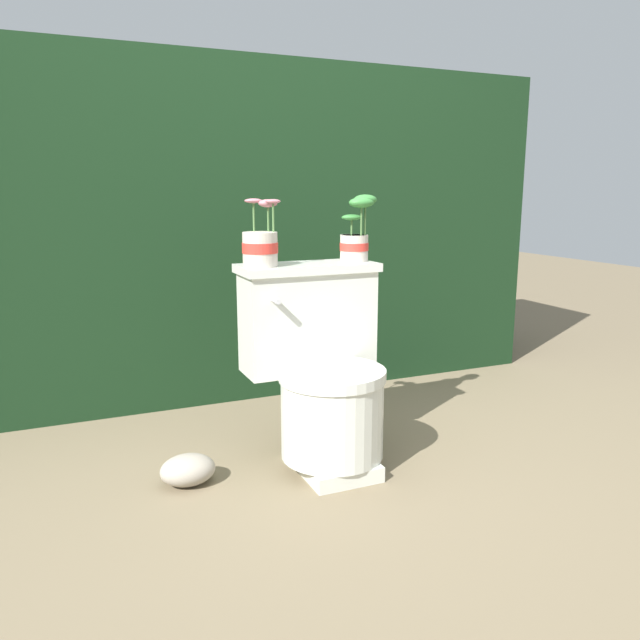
{
  "coord_description": "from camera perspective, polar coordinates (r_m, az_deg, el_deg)",
  "views": [
    {
      "loc": [
        -0.85,
        -1.85,
        0.95
      ],
      "look_at": [
        0.0,
        0.1,
        0.51
      ],
      "focal_mm": 35.0,
      "sensor_mm": 36.0,
      "label": 1
    }
  ],
  "objects": [
    {
      "name": "ground_plane",
      "position": [
        2.25,
        1.01,
        -13.38
      ],
      "size": [
        12.0,
        12.0,
        0.0
      ],
      "primitive_type": "plane",
      "color": "#75664C"
    },
    {
      "name": "hedge_backdrop",
      "position": [
        3.18,
        -8.14,
        8.18
      ],
      "size": [
        2.99,
        0.78,
        1.52
      ],
      "color": "black",
      "rests_on": "ground"
    },
    {
      "name": "toilet",
      "position": [
        2.2,
        0.11,
        -4.61
      ],
      "size": [
        0.5,
        0.5,
        0.7
      ],
      "color": "silver",
      "rests_on": "ground"
    },
    {
      "name": "potted_plant_left",
      "position": [
        2.15,
        -5.47,
        6.84
      ],
      "size": [
        0.13,
        0.13,
        0.23
      ],
      "color": "beige",
      "rests_on": "toilet"
    },
    {
      "name": "potted_plant_midleft",
      "position": [
        2.31,
        3.32,
        7.73
      ],
      "size": [
        0.13,
        0.13,
        0.24
      ],
      "color": "beige",
      "rests_on": "toilet"
    },
    {
      "name": "garden_stone",
      "position": [
        2.16,
        -11.99,
        -13.25
      ],
      "size": [
        0.18,
        0.15,
        0.1
      ],
      "color": "#9E9384",
      "rests_on": "ground"
    }
  ]
}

